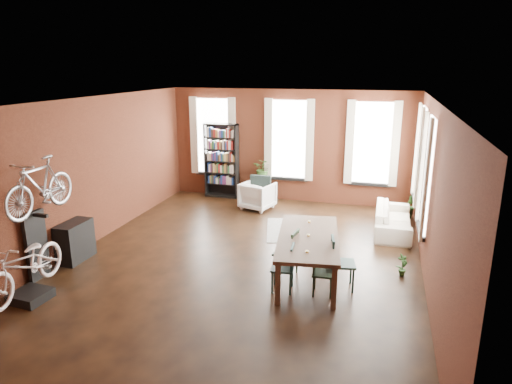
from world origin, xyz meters
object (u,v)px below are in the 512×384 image
(bookshelf, at_px, (222,161))
(white_armchair, at_px, (258,194))
(cream_sofa, at_px, (393,215))
(plant_stand, at_px, (262,189))
(dining_chair_a, at_px, (282,268))
(dining_chair_d, at_px, (343,263))
(console_table, at_px, (75,241))
(dining_chair_b, at_px, (286,253))
(bike_trainer, at_px, (31,296))
(dining_table, at_px, (308,257))
(bicycle_floor, at_px, (22,240))
(dining_chair_c, at_px, (323,273))

(bookshelf, xyz_separation_m, white_armchair, (1.36, -0.88, -0.69))
(cream_sofa, distance_m, plant_stand, 4.09)
(bookshelf, height_order, plant_stand, bookshelf)
(dining_chair_a, height_order, dining_chair_d, dining_chair_d)
(dining_chair_a, distance_m, dining_chair_d, 1.07)
(dining_chair_a, distance_m, console_table, 4.34)
(dining_chair_b, distance_m, dining_chair_d, 1.11)
(bookshelf, height_order, white_armchair, bookshelf)
(white_armchair, bearing_deg, bookshelf, -17.13)
(cream_sofa, bearing_deg, dining_chair_a, 152.42)
(dining_chair_d, height_order, bike_trainer, dining_chair_d)
(dining_chair_a, distance_m, dining_chair_b, 0.62)
(white_armchair, bearing_deg, cream_sofa, -176.86)
(dining_table, xyz_separation_m, bicycle_floor, (-4.35, -2.18, 0.70))
(dining_table, distance_m, dining_chair_a, 0.71)
(plant_stand, bearing_deg, bicycle_floor, -107.62)
(dining_chair_a, height_order, cream_sofa, dining_chair_a)
(bike_trainer, bearing_deg, dining_chair_d, 20.78)
(bookshelf, bearing_deg, dining_chair_c, -54.46)
(dining_table, distance_m, bookshelf, 5.83)
(dining_chair_a, xyz_separation_m, dining_chair_d, (1.00, 0.37, 0.05))
(dining_chair_c, relative_size, bike_trainer, 1.42)
(white_armchair, distance_m, bike_trainer, 6.41)
(white_armchair, bearing_deg, dining_chair_d, 139.55)
(dining_chair_d, height_order, plant_stand, dining_chair_d)
(dining_chair_a, distance_m, plant_stand, 5.63)
(bike_trainer, relative_size, bicycle_floor, 0.29)
(bicycle_floor, bearing_deg, bookshelf, 77.19)
(dining_chair_a, relative_size, console_table, 1.06)
(dining_chair_c, height_order, cream_sofa, cream_sofa)
(dining_chair_c, height_order, bike_trainer, dining_chair_c)
(dining_chair_b, relative_size, white_armchair, 1.08)
(bike_trainer, bearing_deg, dining_table, 26.42)
(white_armchair, bearing_deg, console_table, 74.50)
(console_table, height_order, plant_stand, console_table)
(bicycle_floor, bearing_deg, dining_chair_d, 15.99)
(dining_table, relative_size, plant_stand, 3.76)
(dining_chair_b, height_order, dining_chair_d, dining_chair_d)
(dining_table, xyz_separation_m, dining_chair_b, (-0.41, -0.01, 0.04))
(bike_trainer, xyz_separation_m, plant_stand, (2.18, 6.85, 0.24))
(white_armchair, distance_m, console_table, 5.06)
(dining_chair_b, xyz_separation_m, plant_stand, (-1.75, 4.70, -0.13))
(dining_table, bearing_deg, plant_stand, 106.61)
(dining_chair_b, bearing_deg, bookshelf, -139.08)
(console_table, relative_size, plant_stand, 1.26)
(dining_chair_b, relative_size, console_table, 1.11)
(dining_chair_d, distance_m, console_table, 5.35)
(dining_chair_a, height_order, console_table, dining_chair_a)
(cream_sofa, bearing_deg, dining_chair_c, 161.66)
(white_armchair, bearing_deg, bicycle_floor, 84.86)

